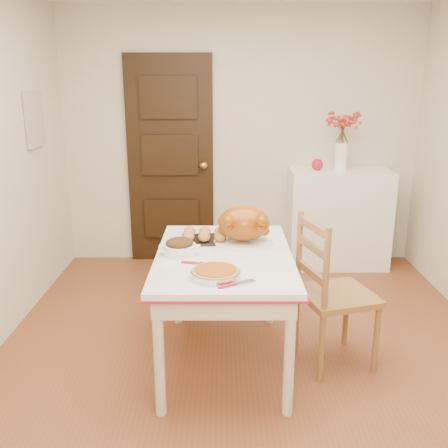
{
  "coord_description": "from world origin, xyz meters",
  "views": [
    {
      "loc": [
        -0.17,
        -2.99,
        1.81
      ],
      "look_at": [
        -0.17,
        0.03,
        0.94
      ],
      "focal_mm": 40.09,
      "sensor_mm": 36.0,
      "label": 1
    }
  ],
  "objects_px": {
    "kitchen_table": "(224,309)",
    "chair_oak": "(337,292)",
    "pumpkin_pie": "(216,272)",
    "turkey_platter": "(244,225)",
    "sideboard": "(338,219)"
  },
  "relations": [
    {
      "from": "pumpkin_pie",
      "to": "turkey_platter",
      "type": "bearing_deg",
      "value": 72.96
    },
    {
      "from": "kitchen_table",
      "to": "turkey_platter",
      "type": "relative_size",
      "value": 3.18
    },
    {
      "from": "kitchen_table",
      "to": "pumpkin_pie",
      "type": "relative_size",
      "value": 4.56
    },
    {
      "from": "kitchen_table",
      "to": "pumpkin_pie",
      "type": "xyz_separation_m",
      "value": [
        -0.05,
        -0.38,
        0.41
      ]
    },
    {
      "from": "kitchen_table",
      "to": "pumpkin_pie",
      "type": "distance_m",
      "value": 0.56
    },
    {
      "from": "kitchen_table",
      "to": "chair_oak",
      "type": "xyz_separation_m",
      "value": [
        0.73,
        -0.01,
        0.12
      ]
    },
    {
      "from": "sideboard",
      "to": "chair_oak",
      "type": "distance_m",
      "value": 1.86
    },
    {
      "from": "pumpkin_pie",
      "to": "chair_oak",
      "type": "bearing_deg",
      "value": 25.81
    },
    {
      "from": "sideboard",
      "to": "pumpkin_pie",
      "type": "distance_m",
      "value": 2.5
    },
    {
      "from": "chair_oak",
      "to": "pumpkin_pie",
      "type": "distance_m",
      "value": 0.91
    },
    {
      "from": "chair_oak",
      "to": "pumpkin_pie",
      "type": "xyz_separation_m",
      "value": [
        -0.78,
        -0.38,
        0.29
      ]
    },
    {
      "from": "chair_oak",
      "to": "turkey_platter",
      "type": "relative_size",
      "value": 2.51
    },
    {
      "from": "turkey_platter",
      "to": "sideboard",
      "type": "bearing_deg",
      "value": 37.76
    },
    {
      "from": "kitchen_table",
      "to": "pumpkin_pie",
      "type": "bearing_deg",
      "value": -97.02
    },
    {
      "from": "sideboard",
      "to": "kitchen_table",
      "type": "xyz_separation_m",
      "value": [
        -1.14,
        -1.8,
        -0.11
      ]
    }
  ]
}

